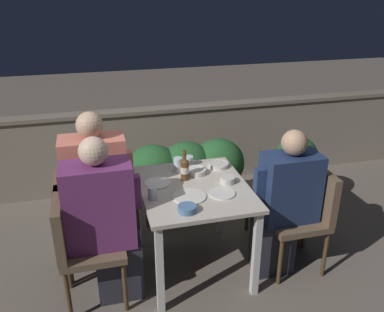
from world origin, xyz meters
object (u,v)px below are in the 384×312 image
object	(u,v)px
person_coral_top	(101,195)
potted_plant	(295,165)
person_purple_stripe	(106,222)
person_navy_jumper	(284,204)
chair_right_far	(288,186)
chair_left_near	(78,239)
chair_left_far	(77,214)
beer_bottle	(185,168)
chair_right_near	(306,208)

from	to	relation	value
person_coral_top	potted_plant	distance (m)	1.97
potted_plant	person_purple_stripe	bearing A→B (deg)	-156.34
person_navy_jumper	chair_right_far	world-z (taller)	person_navy_jumper
person_coral_top	chair_right_far	size ratio (longest dim) A/B	1.56
person_purple_stripe	chair_right_far	size ratio (longest dim) A/B	1.48
chair_left_near	person_purple_stripe	xyz separation A→B (m)	(0.19, -0.00, 0.11)
chair_left_far	potted_plant	size ratio (longest dim) A/B	1.11
person_purple_stripe	potted_plant	bearing A→B (deg)	23.66
beer_bottle	potted_plant	bearing A→B (deg)	23.08
person_purple_stripe	chair_left_far	size ratio (longest dim) A/B	1.48
chair_right_near	potted_plant	world-z (taller)	chair_right_near
chair_right_near	beer_bottle	bearing A→B (deg)	160.70
chair_left_far	beer_bottle	distance (m)	0.89
person_purple_stripe	person_navy_jumper	size ratio (longest dim) A/B	1.06
person_purple_stripe	potted_plant	xyz separation A→B (m)	(1.89, 0.83, -0.16)
chair_left_near	potted_plant	bearing A→B (deg)	21.66
person_coral_top	beer_bottle	size ratio (longest dim) A/B	5.40
chair_left_near	chair_right_far	distance (m)	1.79
chair_left_near	potted_plant	xyz separation A→B (m)	(2.08, 0.83, -0.05)
chair_left_far	person_navy_jumper	xyz separation A→B (m)	(1.54, -0.36, 0.07)
chair_left_near	beer_bottle	xyz separation A→B (m)	(0.83, 0.29, 0.31)
chair_right_far	beer_bottle	world-z (taller)	beer_bottle
person_purple_stripe	person_coral_top	xyz separation A→B (m)	(-0.01, 0.34, 0.03)
beer_bottle	chair_right_far	bearing A→B (deg)	3.57
chair_left_far	potted_plant	xyz separation A→B (m)	(2.09, 0.49, -0.05)
chair_right_near	person_navy_jumper	xyz separation A→B (m)	(-0.20, 0.00, 0.07)
person_purple_stripe	beer_bottle	size ratio (longest dim) A/B	5.14
chair_left_far	potted_plant	distance (m)	2.15
person_coral_top	chair_right_near	xyz separation A→B (m)	(1.54, -0.36, -0.14)
beer_bottle	person_coral_top	bearing A→B (deg)	176.13
chair_left_far	person_navy_jumper	bearing A→B (deg)	-13.10
person_navy_jumper	beer_bottle	distance (m)	0.80
chair_right_far	potted_plant	xyz separation A→B (m)	(0.33, 0.48, -0.05)
person_purple_stripe	potted_plant	distance (m)	2.07
chair_left_near	person_coral_top	distance (m)	0.41
person_coral_top	chair_left_far	bearing A→B (deg)	-180.00
chair_left_far	chair_right_near	bearing A→B (deg)	-11.66
person_coral_top	chair_right_far	bearing A→B (deg)	0.52
chair_left_far	chair_right_near	distance (m)	1.77
chair_right_near	chair_right_far	bearing A→B (deg)	85.04
chair_left_near	potted_plant	world-z (taller)	chair_left_near
chair_left_near	chair_right_near	xyz separation A→B (m)	(1.72, -0.02, 0.00)
potted_plant	chair_right_far	bearing A→B (deg)	-124.45
chair_left_far	person_navy_jumper	distance (m)	1.58
person_navy_jumper	beer_bottle	size ratio (longest dim) A/B	4.84
person_coral_top	potted_plant	size ratio (longest dim) A/B	1.73
chair_right_near	person_navy_jumper	bearing A→B (deg)	180.00
person_coral_top	person_purple_stripe	bearing A→B (deg)	-88.19
chair_left_near	person_navy_jumper	xyz separation A→B (m)	(1.53, -0.02, 0.07)
chair_left_far	chair_right_far	bearing A→B (deg)	0.47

